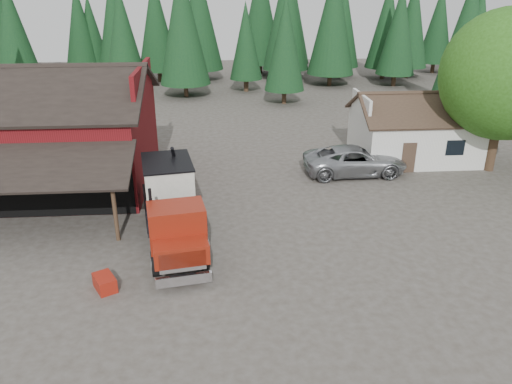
{
  "coord_description": "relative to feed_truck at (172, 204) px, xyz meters",
  "views": [
    {
      "loc": [
        -0.59,
        -19.51,
        11.55
      ],
      "look_at": [
        1.14,
        3.26,
        1.8
      ],
      "focal_mm": 35.0,
      "sensor_mm": 36.0,
      "label": 1
    }
  ],
  "objects": [
    {
      "name": "equip_box",
      "position": [
        -2.47,
        -4.02,
        -1.59
      ],
      "size": [
        1.14,
        1.3,
        0.6
      ],
      "primitive_type": "cube",
      "rotation": [
        0.0,
        0.0,
        0.5
      ],
      "color": "maroon",
      "rests_on": "ground"
    },
    {
      "name": "near_pine_b",
      "position": [
        8.91,
        28.05,
        4.0
      ],
      "size": [
        3.96,
        3.96,
        10.4
      ],
      "color": "#382619",
      "rests_on": "ground"
    },
    {
      "name": "near_pine_d",
      "position": [
        -1.09,
        32.05,
        5.51
      ],
      "size": [
        5.28,
        5.28,
        13.4
      ],
      "color": "#382619",
      "rests_on": "ground"
    },
    {
      "name": "deciduous_tree",
      "position": [
        19.93,
        8.02,
        4.02
      ],
      "size": [
        8.0,
        8.0,
        10.2
      ],
      "color": "#382619",
      "rests_on": "ground"
    },
    {
      "name": "silver_car",
      "position": [
        10.91,
        8.05,
        -0.98
      ],
      "size": [
        6.61,
        3.23,
        1.81
      ],
      "primitive_type": "imported",
      "rotation": [
        0.0,
        0.0,
        1.61
      ],
      "color": "#9D9FA4",
      "rests_on": "ground"
    },
    {
      "name": "ground",
      "position": [
        2.91,
        -1.95,
        -1.89
      ],
      "size": [
        120.0,
        120.0,
        0.0
      ],
      "primitive_type": "plane",
      "color": "#3F3932",
      "rests_on": "ground"
    },
    {
      "name": "farmhouse",
      "position": [
        15.91,
        11.05,
        -0.22
      ],
      "size": [
        8.6,
        6.42,
        4.65
      ],
      "color": "silver",
      "rests_on": "ground"
    },
    {
      "name": "conifer_backdrop",
      "position": [
        2.91,
        40.05,
        -1.89
      ],
      "size": [
        76.0,
        16.0,
        16.0
      ],
      "primitive_type": null,
      "color": "#11331B",
      "rests_on": "ground"
    },
    {
      "name": "feed_truck",
      "position": [
        0.0,
        0.0,
        0.0
      ],
      "size": [
        3.83,
        9.21,
        4.03
      ],
      "rotation": [
        0.0,
        0.0,
        0.17
      ],
      "color": "black",
      "rests_on": "ground"
    },
    {
      "name": "red_barn",
      "position": [
        -8.09,
        7.96,
        0.8
      ],
      "size": [
        12.8,
        13.63,
        7.18
      ],
      "color": "maroon",
      "rests_on": "ground"
    },
    {
      "name": "near_pine_c",
      "position": [
        24.91,
        24.05,
        5.01
      ],
      "size": [
        4.84,
        4.84,
        12.4
      ],
      "color": "#382619",
      "rests_on": "ground"
    }
  ]
}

